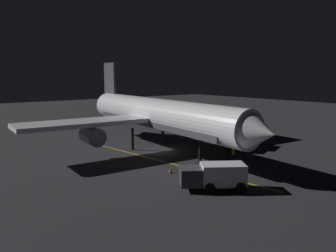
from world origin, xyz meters
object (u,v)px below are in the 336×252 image
(baggage_truck, at_px, (215,176))
(ground_crew_worker, at_px, (233,154))
(traffic_cone_near_left, at_px, (197,175))
(traffic_cone_near_right, at_px, (170,170))
(catering_truck, at_px, (238,139))
(airliner, at_px, (156,115))

(baggage_truck, xyz_separation_m, ground_crew_worker, (-8.46, -5.30, -0.27))
(ground_crew_worker, distance_m, traffic_cone_near_left, 7.49)
(baggage_truck, distance_m, traffic_cone_near_right, 6.27)
(catering_truck, xyz_separation_m, traffic_cone_near_right, (14.30, 3.36, -1.00))
(baggage_truck, xyz_separation_m, traffic_cone_near_left, (-1.21, -3.54, -0.91))
(airliner, bearing_deg, baggage_truck, 71.95)
(traffic_cone_near_left, bearing_deg, baggage_truck, 71.11)
(ground_crew_worker, bearing_deg, airliner, -70.36)
(catering_truck, xyz_separation_m, traffic_cone_near_left, (13.20, 6.01, -1.00))
(airliner, relative_size, baggage_truck, 6.61)
(airliner, relative_size, traffic_cone_near_left, 67.97)
(catering_truck, distance_m, ground_crew_worker, 7.32)
(airliner, height_order, ground_crew_worker, airliner)
(baggage_truck, bearing_deg, traffic_cone_near_left, -108.89)
(airliner, distance_m, catering_truck, 11.50)
(catering_truck, height_order, traffic_cone_near_right, catering_truck)
(airliner, bearing_deg, traffic_cone_near_left, 72.21)
(baggage_truck, distance_m, catering_truck, 17.29)
(ground_crew_worker, xyz_separation_m, traffic_cone_near_left, (7.25, 1.75, -0.64))
(airliner, xyz_separation_m, catering_truck, (-9.47, 5.61, -3.34))
(airliner, xyz_separation_m, traffic_cone_near_left, (3.73, 11.63, -4.34))
(catering_truck, height_order, ground_crew_worker, catering_truck)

